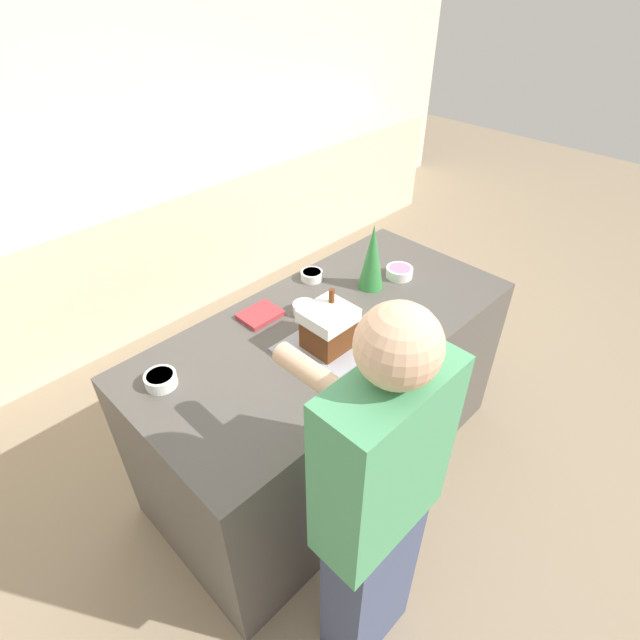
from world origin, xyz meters
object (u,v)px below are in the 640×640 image
object	(u,v)px
decorative_tree	(372,257)
candy_bowl_far_left	(161,379)
candy_bowl_center_rear	(399,272)
candy_bowl_near_tray_right	(312,275)
baking_tray	(328,346)
person	(377,511)
gingerbread_house	(328,327)
candy_bowl_far_right	(304,308)
cookbook	(260,315)

from	to	relation	value
decorative_tree	candy_bowl_far_left	xyz separation A→B (m)	(-1.09, 0.12, -0.14)
candy_bowl_center_rear	candy_bowl_near_tray_right	size ratio (longest dim) A/B	1.21
baking_tray	person	bearing A→B (deg)	-123.79
gingerbread_house	decorative_tree	distance (m)	0.51
decorative_tree	gingerbread_house	bearing A→B (deg)	-159.94
candy_bowl_near_tray_right	candy_bowl_far_right	size ratio (longest dim) A/B	1.03
baking_tray	person	xyz separation A→B (m)	(-0.41, -0.61, -0.06)
candy_bowl_far_right	cookbook	world-z (taller)	candy_bowl_far_right
cookbook	candy_bowl_near_tray_right	bearing A→B (deg)	8.46
person	baking_tray	bearing A→B (deg)	56.21
baking_tray	candy_bowl_center_rear	xyz separation A→B (m)	(0.65, 0.13, 0.02)
baking_tray	decorative_tree	size ratio (longest dim) A/B	1.14
cookbook	decorative_tree	bearing A→B (deg)	-19.65
candy_bowl_center_rear	person	bearing A→B (deg)	-145.07
gingerbread_house	candy_bowl_center_rear	distance (m)	0.67
gingerbread_house	candy_bowl_far_right	size ratio (longest dim) A/B	2.30
baking_tray	cookbook	distance (m)	0.37
baking_tray	candy_bowl_far_left	bearing A→B (deg)	153.99
gingerbread_house	person	distance (m)	0.75
decorative_tree	candy_bowl_center_rear	distance (m)	0.23
gingerbread_house	candy_bowl_far_right	world-z (taller)	gingerbread_house
candy_bowl_center_rear	person	distance (m)	1.30
candy_bowl_far_left	candy_bowl_near_tray_right	world-z (taller)	candy_bowl_far_left
gingerbread_house	decorative_tree	bearing A→B (deg)	20.06
gingerbread_house	candy_bowl_near_tray_right	size ratio (longest dim) A/B	2.22
baking_tray	gingerbread_house	world-z (taller)	gingerbread_house
decorative_tree	candy_bowl_far_right	xyz separation A→B (m)	(-0.38, 0.07, -0.14)
baking_tray	candy_bowl_far_left	world-z (taller)	candy_bowl_far_left
decorative_tree	person	bearing A→B (deg)	-138.49
baking_tray	cookbook	world-z (taller)	cookbook
decorative_tree	candy_bowl_far_left	world-z (taller)	decorative_tree
decorative_tree	cookbook	world-z (taller)	decorative_tree
candy_bowl_center_rear	cookbook	xyz separation A→B (m)	(-0.72, 0.24, -0.02)
gingerbread_house	candy_bowl_far_right	bearing A→B (deg)	68.19
candy_bowl_center_rear	cookbook	world-z (taller)	candy_bowl_center_rear
person	decorative_tree	bearing A→B (deg)	41.51
candy_bowl_near_tray_right	cookbook	bearing A→B (deg)	-171.54
candy_bowl_center_rear	candy_bowl_far_left	bearing A→B (deg)	172.44
candy_bowl_near_tray_right	candy_bowl_far_right	world-z (taller)	candy_bowl_far_right
person	candy_bowl_far_left	bearing A→B (deg)	102.56
baking_tray	candy_bowl_far_left	distance (m)	0.68
candy_bowl_far_left	candy_bowl_center_rear	size ratio (longest dim) A/B	0.91
candy_bowl_far_right	person	xyz separation A→B (m)	(-0.51, -0.86, -0.08)
baking_tray	decorative_tree	bearing A→B (deg)	20.06
candy_bowl_far_left	candy_bowl_far_right	xyz separation A→B (m)	(0.71, -0.05, -0.00)
candy_bowl_center_rear	candy_bowl_far_right	distance (m)	0.57
baking_tray	candy_bowl_far_right	xyz separation A→B (m)	(0.10, 0.25, 0.02)
gingerbread_house	candy_bowl_far_left	world-z (taller)	gingerbread_house
baking_tray	candy_bowl_near_tray_right	size ratio (longest dim) A/B	3.42
decorative_tree	candy_bowl_far_right	bearing A→B (deg)	169.24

